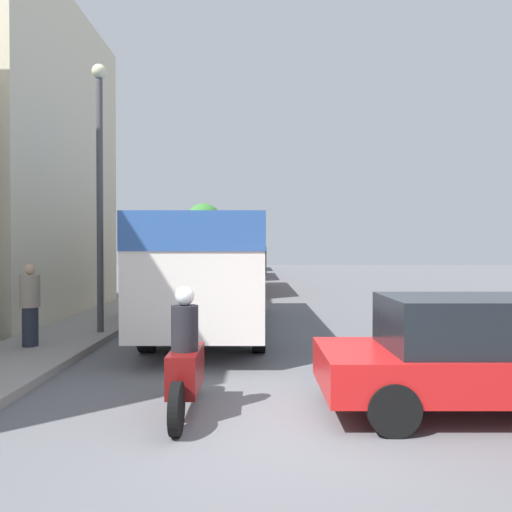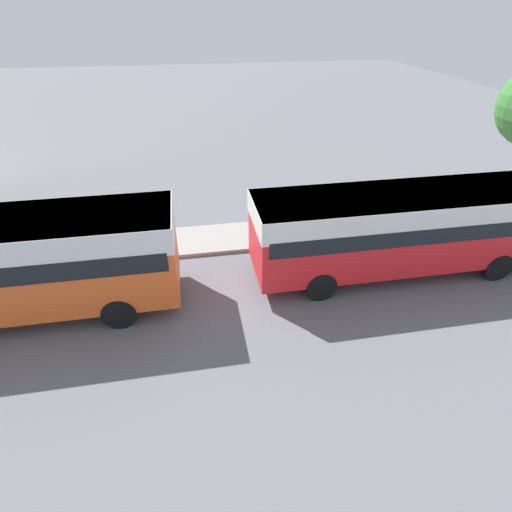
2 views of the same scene
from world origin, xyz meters
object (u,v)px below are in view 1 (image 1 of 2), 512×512
Objects in this scene: car_crossing at (469,353)px; pedestrian_near_curb at (128,289)px; bus_rear at (243,250)px; bus_following at (233,252)px; motorcycle_behind_lead at (188,363)px; bus_lead at (217,260)px; bus_third_in_line at (239,252)px; pedestrian_walking_away at (33,304)px.

pedestrian_near_curb reaches higher than car_crossing.
car_crossing is (4.42, -44.96, -1.20)m from bus_rear.
bus_following reaches higher than motorcycle_behind_lead.
motorcycle_behind_lead is at bearing -88.47° from bus_lead.
bus_lead is 38.03m from bus_rear.
bus_following is 19.74m from car_crossing.
bus_third_in_line is at bearing 90.81° from bus_following.
pedestrian_walking_away is (-3.66, -3.11, -0.86)m from bus_lead.
car_crossing is at bearing -82.17° from bus_third_in_line.
bus_third_in_line is 13.51m from bus_rear.
bus_lead is 8.08m from car_crossing.
bus_lead is at bearing -25.54° from pedestrian_near_curb.
pedestrian_walking_away is (-3.50, -15.44, -1.00)m from bus_following.
bus_following is at bearing -167.83° from car_crossing.
pedestrian_near_curb is (-2.62, -10.99, -1.02)m from bus_following.
bus_rear reaches higher than motorcycle_behind_lead.
motorcycle_behind_lead is 3.80m from car_crossing.
motorcycle_behind_lead is at bearing -89.05° from bus_third_in_line.
bus_following is 19.38m from motorcycle_behind_lead.
pedestrian_walking_away is (-3.23, -41.14, -0.97)m from bus_rear.
bus_third_in_line is 31.55m from motorcycle_behind_lead.
bus_third_in_line is at bearing -89.59° from bus_rear.
bus_third_in_line is at bearing -172.17° from car_crossing.
bus_lead is 5.62× the size of pedestrian_walking_away.
bus_lead reaches higher than motorcycle_behind_lead.
bus_lead reaches higher than pedestrian_walking_away.
bus_rear reaches higher than bus_third_in_line.
bus_following is at bearing 91.04° from motorcycle_behind_lead.
bus_following is 25.70m from bus_rear.
bus_rear is at bearing 90.65° from bus_lead.
motorcycle_behind_lead is (0.52, -31.52, -1.23)m from bus_third_in_line.
bus_lead is at bearing 91.53° from motorcycle_behind_lead.
car_crossing is (3.99, -6.94, -1.09)m from bus_lead.
motorcycle_behind_lead is 8.86m from pedestrian_near_curb.
bus_following reaches higher than bus_third_in_line.
pedestrian_walking_away is at bearing -116.56° from car_crossing.
pedestrian_near_curb is (-2.45, -23.18, -0.90)m from bus_third_in_line.
motorcycle_behind_lead is at bearing -88.96° from bus_following.
bus_third_in_line is (-0.17, 12.19, -0.12)m from bus_following.
motorcycle_behind_lead is at bearing -89.21° from bus_rear.
car_crossing is at bearing -84.38° from bus_rear.
bus_lead is at bearing 40.38° from pedestrian_walking_away.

